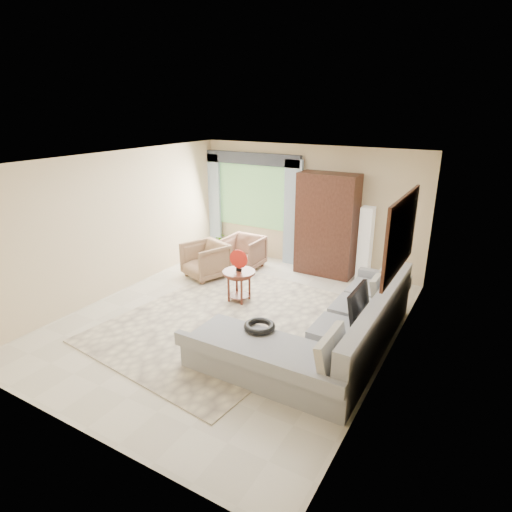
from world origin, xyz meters
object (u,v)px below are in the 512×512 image
Objects in this scene: tv_screen at (359,304)px; coffee_table at (239,286)px; sectional_sofa at (331,336)px; armoire at (327,225)px; floor_lamp at (365,244)px; armchair_left at (205,260)px; armchair_right at (244,252)px; potted_plant at (226,243)px.

tv_screen is 2.41m from coffee_table.
sectional_sofa is 2.21m from coffee_table.
coffee_table is 2.35m from armoire.
tv_screen is 2.74m from floor_lamp.
tv_screen is 3.73m from armchair_left.
tv_screen is at bearing -59.88° from armoire.
armchair_right is at bearing 118.81° from coffee_table.
sectional_sofa is 3.24m from armoire.
tv_screen is 0.49× the size of floor_lamp.
potted_plant is at bearing -179.46° from floor_lamp.
coffee_table is 1.68m from armchair_right.
sectional_sofa is at bearing -3.50° from armchair_left.
tv_screen is 1.46× the size of potted_plant.
potted_plant is at bearing 144.11° from armchair_right.
floor_lamp is at bearing 4.29° from armoire.
armchair_left is 2.58m from armoire.
coffee_table is at bearing -51.14° from potted_plant.
potted_plant is at bearing 128.84° from armchair_left.
sectional_sofa reaches higher than coffee_table.
armchair_left is at bearing 155.92° from sectional_sofa.
armoire is 0.86m from floor_lamp.
tv_screen is 1.27× the size of coffee_table.
armchair_right is at bearing 147.67° from tv_screen.
sectional_sofa is at bearing -66.94° from armoire.
tv_screen reaches higher than armchair_left.
coffee_table is (-2.32, 0.51, -0.41)m from tv_screen.
armoire reaches higher than armchair_right.
floor_lamp is at bearing 0.54° from potted_plant.
armoire is (1.63, 0.60, 0.70)m from armchair_right.
armoire is (-1.50, 2.59, 0.33)m from tv_screen.
sectional_sofa is 5.93× the size of coffee_table.
coffee_table is at bearing -7.23° from armchair_left.
armoire reaches higher than sectional_sofa.
armchair_right is at bearing -35.52° from potted_plant.
coffee_table is 1.15× the size of potted_plant.
floor_lamp is (2.43, 0.66, 0.40)m from armchair_right.
coffee_table is at bearing -111.54° from armoire.
floor_lamp reaches higher than coffee_table.
floor_lamp is at bearing 14.91° from armchair_right.
armchair_right is at bearing -159.67° from armoire.
coffee_table is at bearing -127.16° from floor_lamp.
armchair_left reaches higher than potted_plant.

